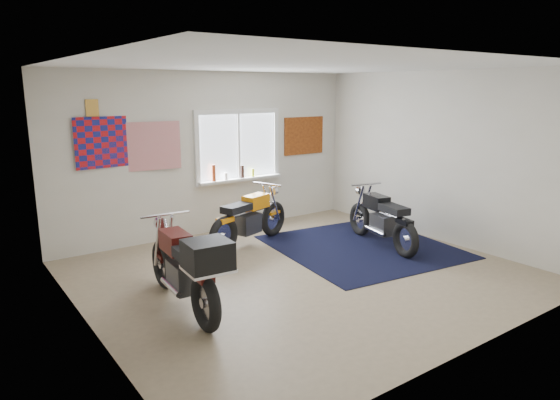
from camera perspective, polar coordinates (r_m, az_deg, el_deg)
ground at (r=6.75m, az=2.66°, el=-8.37°), size 5.50×5.50×0.00m
room_shell at (r=6.35m, az=2.81°, el=5.58°), size 5.50×5.50×5.50m
navy_rug at (r=7.92m, az=9.35°, el=-5.29°), size 2.80×2.89×0.01m
window_assembly at (r=8.69m, az=-4.78°, el=5.64°), size 1.66×0.17×1.26m
oil_bottles at (r=8.56m, az=-5.88°, el=3.09°), size 0.84×0.07×0.28m
flag_display at (r=7.70m, az=-20.69°, el=9.83°), size 1.60×0.10×1.17m
triumph_poster at (r=9.50m, az=2.75°, el=7.35°), size 0.90×0.03×0.70m
yellow_triumph at (r=7.83m, az=-3.53°, el=-2.29°), size 1.77×0.77×0.93m
black_chrome_bike at (r=7.94m, az=11.54°, el=-2.33°), size 0.62×1.78×0.93m
maroon_tourer at (r=5.56m, az=-10.63°, el=-7.62°), size 0.62×1.95×0.99m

